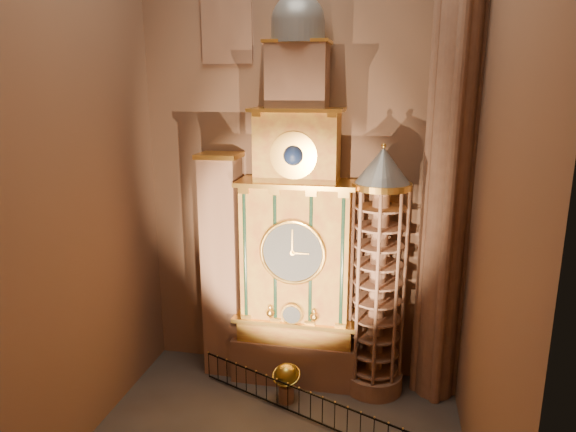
% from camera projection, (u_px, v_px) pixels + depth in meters
% --- Properties ---
extents(wall_back, '(22.00, 0.00, 22.00)m').
position_uv_depth(wall_back, '(302.00, 134.00, 21.96)').
color(wall_back, brown).
rests_on(wall_back, floor).
extents(wall_left, '(0.00, 22.00, 22.00)m').
position_uv_depth(wall_left, '(71.00, 145.00, 17.60)').
color(wall_left, brown).
rests_on(wall_left, floor).
extents(wall_right, '(0.00, 22.00, 22.00)m').
position_uv_depth(wall_right, '(503.00, 155.00, 14.91)').
color(wall_right, brown).
rests_on(wall_right, floor).
extents(astronomical_clock, '(5.60, 2.41, 16.70)m').
position_uv_depth(astronomical_clock, '(297.00, 237.00, 22.02)').
color(astronomical_clock, '#8C634C').
rests_on(astronomical_clock, floor).
extents(portrait_tower, '(1.80, 1.60, 10.20)m').
position_uv_depth(portrait_tower, '(223.00, 265.00, 23.06)').
color(portrait_tower, '#8C634C').
rests_on(portrait_tower, floor).
extents(stair_turret, '(2.50, 2.50, 10.80)m').
position_uv_depth(stair_turret, '(378.00, 276.00, 21.44)').
color(stair_turret, '#8C634C').
rests_on(stair_turret, floor).
extents(gothic_pier, '(2.04, 2.04, 22.00)m').
position_uv_depth(gothic_pier, '(452.00, 139.00, 19.83)').
color(gothic_pier, '#8C634C').
rests_on(gothic_pier, floor).
extents(celestial_globe, '(1.34, 1.28, 1.73)m').
position_uv_depth(celestial_globe, '(286.00, 379.00, 21.49)').
color(celestial_globe, '#8C634C').
rests_on(celestial_globe, floor).
extents(iron_railing, '(9.07, 3.99, 1.21)m').
position_uv_depth(iron_railing, '(299.00, 402.00, 20.56)').
color(iron_railing, black).
rests_on(iron_railing, floor).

